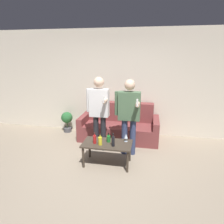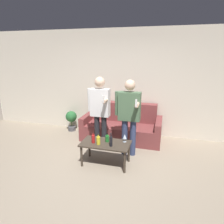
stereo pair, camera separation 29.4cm
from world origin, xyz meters
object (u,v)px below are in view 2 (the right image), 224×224
person_standing_left (100,108)px  person_standing_right (129,113)px  bottle_orange (107,138)px  coffee_table (106,146)px  couch (122,127)px

person_standing_left → person_standing_right: person_standing_left is taller
bottle_orange → coffee_table: bearing=-104.4°
coffee_table → bottle_orange: bottle_orange is taller
coffee_table → person_standing_right: person_standing_right is taller
bottle_orange → person_standing_right: person_standing_right is taller
couch → person_standing_right: 1.07m
couch → coffee_table: couch is taller
couch → person_standing_left: bearing=-114.4°
couch → bottle_orange: size_ratio=11.35×
person_standing_left → person_standing_right: size_ratio=1.02×
person_standing_right → bottle_orange: bearing=-126.7°
person_standing_left → person_standing_right: bearing=-6.5°
person_standing_left → coffee_table: bearing=-62.5°
coffee_table → person_standing_right: bearing=55.5°
couch → bottle_orange: couch is taller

